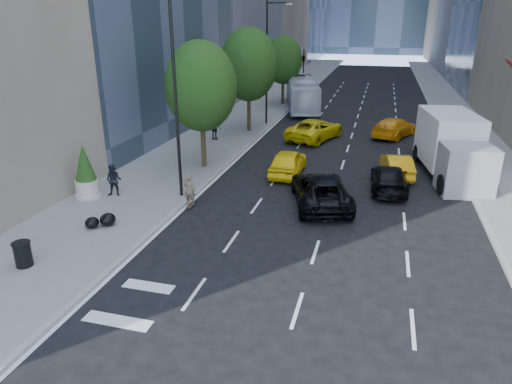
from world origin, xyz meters
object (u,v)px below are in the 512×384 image
(box_truck, at_px, (452,146))
(city_bus, at_px, (302,93))
(skateboarder, at_px, (190,192))
(planter_shrub, at_px, (85,172))
(trash_can, at_px, (23,255))
(black_sedan_lincoln, at_px, (321,190))
(black_sedan_mercedes, at_px, (389,178))

(box_truck, bearing_deg, city_bus, 113.56)
(skateboarder, xyz_separation_m, planter_shrub, (-5.39, -0.43, 0.68))
(box_truck, xyz_separation_m, planter_shrub, (-18.14, -8.76, -0.34))
(skateboarder, relative_size, planter_shrub, 0.57)
(box_truck, bearing_deg, skateboarder, -155.67)
(trash_can, distance_m, planter_shrub, 7.01)
(black_sedan_lincoln, relative_size, planter_shrub, 1.98)
(skateboarder, height_order, planter_shrub, planter_shrub)
(black_sedan_lincoln, distance_m, planter_shrub, 11.77)
(trash_can, bearing_deg, black_sedan_mercedes, 43.26)
(black_sedan_lincoln, relative_size, city_bus, 0.48)
(city_bus, relative_size, trash_can, 12.67)
(black_sedan_mercedes, distance_m, planter_shrub, 15.75)
(black_sedan_mercedes, xyz_separation_m, planter_shrub, (-14.76, -5.43, 0.79))
(black_sedan_lincoln, height_order, city_bus, city_bus)
(skateboarder, xyz_separation_m, city_bus, (0.80, 27.16, 0.81))
(black_sedan_lincoln, bearing_deg, black_sedan_mercedes, -153.75)
(skateboarder, relative_size, black_sedan_lincoln, 0.29)
(city_bus, bearing_deg, skateboarder, -105.24)
(black_sedan_mercedes, bearing_deg, city_bus, -70.94)
(skateboarder, bearing_deg, box_truck, -152.64)
(box_truck, bearing_deg, planter_shrub, -163.05)
(black_sedan_mercedes, bearing_deg, planter_shrub, 18.12)
(black_sedan_lincoln, relative_size, box_truck, 0.70)
(black_sedan_lincoln, distance_m, box_truck, 9.24)
(trash_can, bearing_deg, box_truck, 43.54)
(trash_can, relative_size, planter_shrub, 0.33)
(black_sedan_mercedes, bearing_deg, black_sedan_lincoln, 40.45)
(black_sedan_mercedes, distance_m, box_truck, 4.88)
(city_bus, relative_size, box_truck, 1.48)
(planter_shrub, bearing_deg, box_truck, 25.78)
(black_sedan_lincoln, height_order, trash_can, black_sedan_lincoln)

